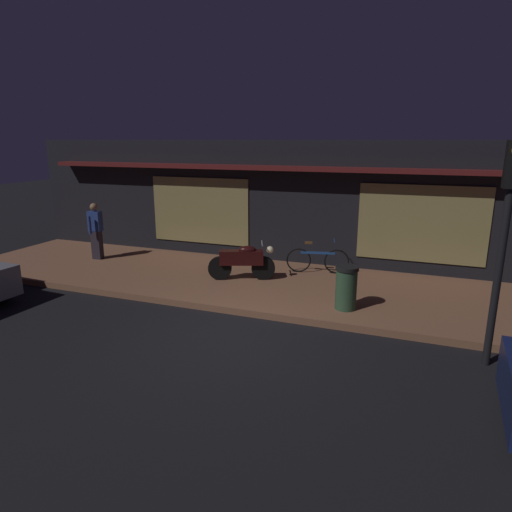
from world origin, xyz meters
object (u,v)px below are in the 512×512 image
Objects in this scene: bicycle_parked at (317,260)px; traffic_light_pole at (507,216)px; trash_bin at (346,287)px; person_photographer at (96,230)px; motorcycle at (243,261)px.

traffic_light_pole is (3.69, -3.69, 1.97)m from bicycle_parked.
trash_bin is 3.42m from traffic_light_pole.
bicycle_parked is at bearing 7.62° from person_photographer.
traffic_light_pole is at bearing -24.65° from motorcycle.
person_photographer is at bearing -172.38° from bicycle_parked.
motorcycle reaches higher than trash_bin.
trash_bin is 0.26× the size of traffic_light_pole.
motorcycle is at bearing 158.04° from trash_bin.
person_photographer is 7.78m from trash_bin.
person_photographer is at bearing 168.88° from trash_bin.
traffic_light_pole is (10.17, -2.82, 1.45)m from person_photographer.
person_photographer reaches higher than bicycle_parked.
person_photographer is 1.80× the size of trash_bin.
motorcycle is 1.00× the size of bicycle_parked.
traffic_light_pole is at bearing -15.51° from person_photographer.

